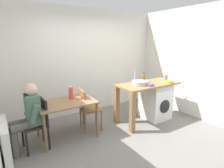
{
  "coord_description": "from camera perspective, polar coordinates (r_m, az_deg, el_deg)",
  "views": [
    {
      "loc": [
        -2.02,
        -2.69,
        1.9
      ],
      "look_at": [
        0.01,
        0.45,
        1.01
      ],
      "focal_mm": 29.48,
      "sensor_mm": 36.0,
      "label": 1
    }
  ],
  "objects": [
    {
      "name": "ground_plane",
      "position": [
        3.87,
        3.67,
        -16.01
      ],
      "size": [
        5.46,
        5.46,
        0.0
      ],
      "primitive_type": "plane",
      "color": "slate"
    },
    {
      "name": "wall_back",
      "position": [
        4.91,
        -8.39,
        6.87
      ],
      "size": [
        4.6,
        0.1,
        2.7
      ],
      "primitive_type": "cube",
      "color": "silver",
      "rests_on": "ground_plane"
    },
    {
      "name": "wall_counter_side",
      "position": [
        5.0,
        24.27,
        5.94
      ],
      "size": [
        0.1,
        3.8,
        2.7
      ],
      "primitive_type": "cube",
      "color": "silver",
      "rests_on": "ground_plane"
    },
    {
      "name": "radiator",
      "position": [
        3.37,
        -30.0,
        -15.87
      ],
      "size": [
        0.1,
        0.8,
        0.7
      ],
      "primitive_type": "cube",
      "color": "white",
      "rests_on": "ground_plane"
    },
    {
      "name": "dining_table",
      "position": [
        3.72,
        -14.04,
        -6.7
      ],
      "size": [
        1.1,
        0.76,
        0.74
      ],
      "color": "olive",
      "rests_on": "ground_plane"
    },
    {
      "name": "chair_person_seat",
      "position": [
        3.56,
        -21.84,
        -10.57
      ],
      "size": [
        0.42,
        0.42,
        0.9
      ],
      "rotation": [
        0.0,
        0.0,
        1.62
      ],
      "color": "black",
      "rests_on": "ground_plane"
    },
    {
      "name": "chair_opposite",
      "position": [
        3.99,
        -7.7,
        -7.13
      ],
      "size": [
        0.45,
        0.45,
        0.9
      ],
      "rotation": [
        0.0,
        0.0,
        -1.71
      ],
      "color": "olive",
      "rests_on": "ground_plane"
    },
    {
      "name": "seated_person",
      "position": [
        3.47,
        -24.66,
        -8.55
      ],
      "size": [
        0.51,
        0.52,
        1.2
      ],
      "rotation": [
        0.0,
        0.0,
        1.62
      ],
      "color": "#595651",
      "rests_on": "ground_plane"
    },
    {
      "name": "kitchen_counter",
      "position": [
        4.27,
        9.1,
        -2.2
      ],
      "size": [
        1.5,
        0.68,
        0.92
      ],
      "color": "#9E7042",
      "rests_on": "ground_plane"
    },
    {
      "name": "washing_machine",
      "position": [
        4.68,
        13.31,
        -5.23
      ],
      "size": [
        0.6,
        0.61,
        0.86
      ],
      "color": "white",
      "rests_on": "ground_plane"
    },
    {
      "name": "sink_basin",
      "position": [
        4.19,
        8.68,
        0.38
      ],
      "size": [
        0.38,
        0.38,
        0.09
      ],
      "primitive_type": "cylinder",
      "color": "#9EA0A5",
      "rests_on": "kitchen_counter"
    },
    {
      "name": "tap",
      "position": [
        4.3,
        7.14,
        2.07
      ],
      "size": [
        0.02,
        0.02,
        0.28
      ],
      "primitive_type": "cylinder",
      "color": "#B2B2B7",
      "rests_on": "kitchen_counter"
    },
    {
      "name": "bottle_tall_green",
      "position": [
        4.35,
        9.71,
        1.71
      ],
      "size": [
        0.06,
        0.06,
        0.25
      ],
      "color": "brown",
      "rests_on": "kitchen_counter"
    },
    {
      "name": "bottle_squat_brown",
      "position": [
        4.47,
        9.96,
        1.96
      ],
      "size": [
        0.06,
        0.06,
        0.23
      ],
      "color": "brown",
      "rests_on": "kitchen_counter"
    },
    {
      "name": "mixing_bowl",
      "position": [
        4.12,
        11.69,
        -0.17
      ],
      "size": [
        0.19,
        0.19,
        0.05
      ],
      "color": "slate",
      "rests_on": "kitchen_counter"
    },
    {
      "name": "utensil_crock",
      "position": [
        4.84,
        16.25,
        2.06
      ],
      "size": [
        0.11,
        0.11,
        0.3
      ],
      "color": "gray",
      "rests_on": "kitchen_counter"
    },
    {
      "name": "colander",
      "position": [
        4.54,
        17.28,
        0.77
      ],
      "size": [
        0.2,
        0.2,
        0.06
      ],
      "color": "gold",
      "rests_on": "kitchen_counter"
    },
    {
      "name": "vase",
      "position": [
        3.79,
        -12.59,
        -2.68
      ],
      "size": [
        0.09,
        0.09,
        0.26
      ],
      "primitive_type": "cylinder",
      "color": "#D84C38",
      "rests_on": "dining_table"
    },
    {
      "name": "scissors",
      "position": [
        4.27,
        11.69,
        -0.06
      ],
      "size": [
        0.15,
        0.06,
        0.01
      ],
      "color": "#B2B2B7",
      "rests_on": "kitchen_counter"
    }
  ]
}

